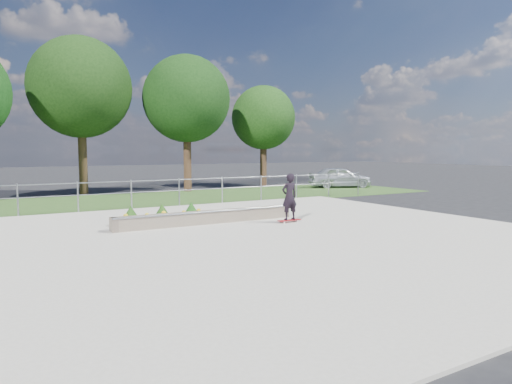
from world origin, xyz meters
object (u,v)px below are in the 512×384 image
skateboarder (289,197)px  parked_car (340,177)px  planter_bed (164,218)px  grind_ledge (208,217)px

skateboarder → parked_car: size_ratio=0.41×
parked_car → planter_bed: bearing=143.0°
grind_ledge → skateboarder: bearing=-25.5°
grind_ledge → skateboarder: 2.69m
grind_ledge → skateboarder: skateboarder is taller
planter_bed → skateboarder: bearing=-27.1°
skateboarder → planter_bed: bearing=152.9°
planter_bed → parked_car: (14.42, 8.33, 0.42)m
skateboarder → parked_car: 14.87m
planter_bed → parked_car: 16.66m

